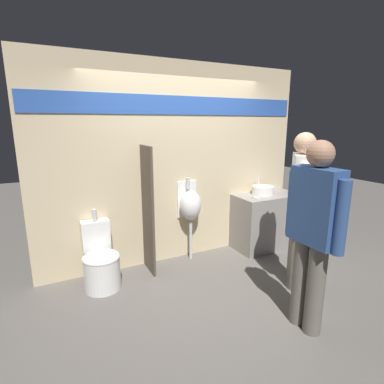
# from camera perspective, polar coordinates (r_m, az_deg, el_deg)

# --- Properties ---
(ground_plane) EXTENTS (16.00, 16.00, 0.00)m
(ground_plane) POSITION_cam_1_polar(r_m,az_deg,el_deg) (4.04, 1.12, -15.18)
(ground_plane) COLOR #5B5651
(display_wall) EXTENTS (3.82, 0.07, 2.70)m
(display_wall) POSITION_cam_1_polar(r_m,az_deg,el_deg) (4.13, -2.68, 5.45)
(display_wall) COLOR beige
(display_wall) RESTS_ON ground_plane
(sink_counter) EXTENTS (1.01, 0.55, 0.84)m
(sink_counter) POSITION_cam_1_polar(r_m,az_deg,el_deg) (4.81, 13.95, -5.36)
(sink_counter) COLOR gray
(sink_counter) RESTS_ON ground_plane
(sink_basin) EXTENTS (0.34, 0.34, 0.27)m
(sink_basin) POSITION_cam_1_polar(r_m,az_deg,el_deg) (4.70, 13.37, 0.36)
(sink_basin) COLOR white
(sink_basin) RESTS_ON sink_counter
(cell_phone) EXTENTS (0.07, 0.14, 0.01)m
(cell_phone) POSITION_cam_1_polar(r_m,az_deg,el_deg) (4.43, 12.17, -1.11)
(cell_phone) COLOR #B7B7BC
(cell_phone) RESTS_ON sink_counter
(divider_near_counter) EXTENTS (0.03, 0.41, 1.64)m
(divider_near_counter) POSITION_cam_1_polar(r_m,az_deg,el_deg) (3.85, -8.40, -3.53)
(divider_near_counter) COLOR #4C4238
(divider_near_counter) RESTS_ON ground_plane
(urinal_near_counter) EXTENTS (0.30, 0.27, 1.17)m
(urinal_near_counter) POSITION_cam_1_polar(r_m,az_deg,el_deg) (4.16, -0.33, -2.58)
(urinal_near_counter) COLOR silver
(urinal_near_counter) RESTS_ON ground_plane
(toilet) EXTENTS (0.43, 0.59, 0.90)m
(toilet) POSITION_cam_1_polar(r_m,az_deg,el_deg) (3.79, -16.98, -12.88)
(toilet) COLOR white
(toilet) RESTS_ON ground_plane
(person_in_vest) EXTENTS (0.45, 0.51, 1.81)m
(person_in_vest) POSITION_cam_1_polar(r_m,az_deg,el_deg) (3.62, 19.87, -2.29)
(person_in_vest) COLOR #666056
(person_in_vest) RESTS_ON ground_plane
(person_with_lanyard) EXTENTS (0.23, 0.62, 1.77)m
(person_with_lanyard) POSITION_cam_1_polar(r_m,az_deg,el_deg) (2.89, 22.07, -6.73)
(person_with_lanyard) COLOR #666056
(person_with_lanyard) RESTS_ON ground_plane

